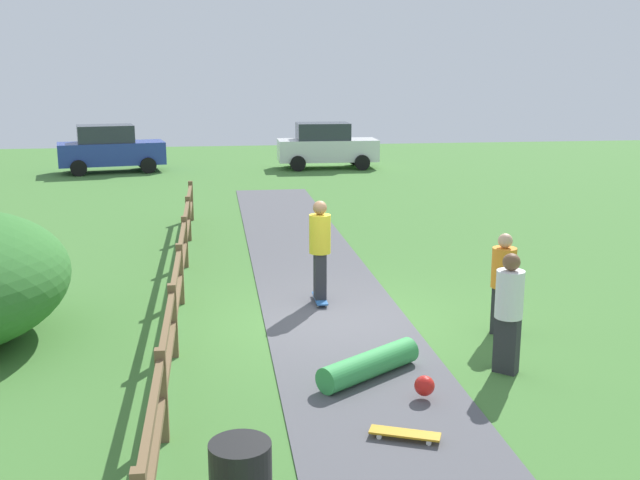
# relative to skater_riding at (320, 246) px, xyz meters

# --- Properties ---
(ground_plane) EXTENTS (60.00, 60.00, 0.00)m
(ground_plane) POSITION_rel_skater_riding_xyz_m (0.13, -0.95, -1.05)
(ground_plane) COLOR #427533
(asphalt_path) EXTENTS (2.40, 28.00, 0.02)m
(asphalt_path) POSITION_rel_skater_riding_xyz_m (0.13, -0.95, -1.04)
(asphalt_path) COLOR #515156
(asphalt_path) RESTS_ON ground_plane
(wooden_fence) EXTENTS (0.12, 18.12, 1.10)m
(wooden_fence) POSITION_rel_skater_riding_xyz_m (-2.47, -0.95, -0.39)
(wooden_fence) COLOR brown
(wooden_fence) RESTS_ON ground_plane
(skater_riding) EXTENTS (0.39, 0.80, 1.85)m
(skater_riding) POSITION_rel_skater_riding_xyz_m (0.00, 0.00, 0.00)
(skater_riding) COLOR #265999
(skater_riding) RESTS_ON asphalt_path
(skater_fallen) EXTENTS (1.57, 1.54, 0.36)m
(skater_fallen) POSITION_rel_skater_riding_xyz_m (0.23, -3.48, -0.85)
(skater_fallen) COLOR green
(skater_fallen) RESTS_ON asphalt_path
(skateboard_loose) EXTENTS (0.81, 0.50, 0.08)m
(skateboard_loose) POSITION_rel_skater_riding_xyz_m (0.22, -5.19, -0.97)
(skateboard_loose) COLOR #BF8C19
(skateboard_loose) RESTS_ON asphalt_path
(bystander_orange) EXTENTS (0.50, 0.50, 1.62)m
(bystander_orange) POSITION_rel_skater_riding_xyz_m (2.62, -1.95, -0.16)
(bystander_orange) COLOR #2D2D33
(bystander_orange) RESTS_ON ground_plane
(bystander_white) EXTENTS (0.54, 0.54, 1.69)m
(bystander_white) POSITION_rel_skater_riding_xyz_m (2.10, -3.47, -0.12)
(bystander_white) COLOR #2D2D33
(bystander_white) RESTS_ON ground_plane
(parked_car_white) EXTENTS (4.23, 2.06, 1.92)m
(parked_car_white) POSITION_rel_skater_riding_xyz_m (2.96, 18.81, -0.09)
(parked_car_white) COLOR silver
(parked_car_white) RESTS_ON ground_plane
(parked_car_blue) EXTENTS (4.45, 2.60, 1.92)m
(parked_car_blue) POSITION_rel_skater_riding_xyz_m (-5.98, 18.80, -0.09)
(parked_car_blue) COLOR #283D99
(parked_car_blue) RESTS_ON ground_plane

